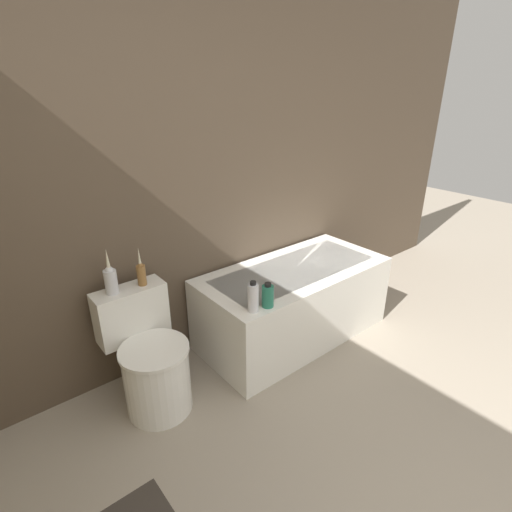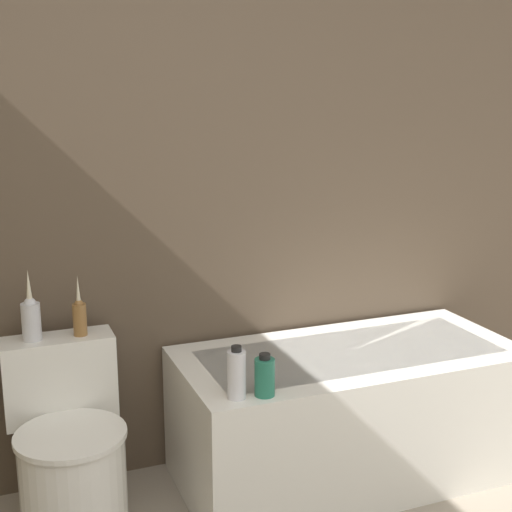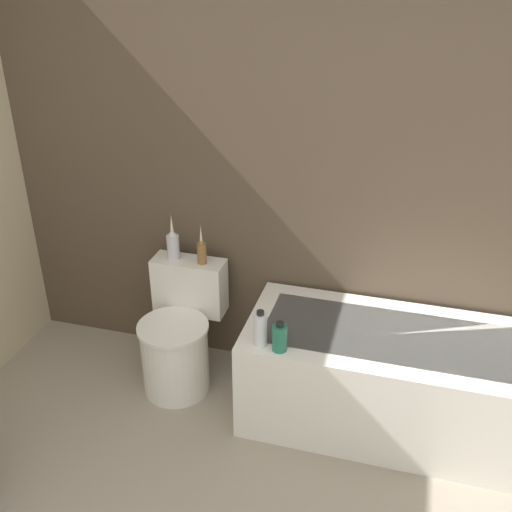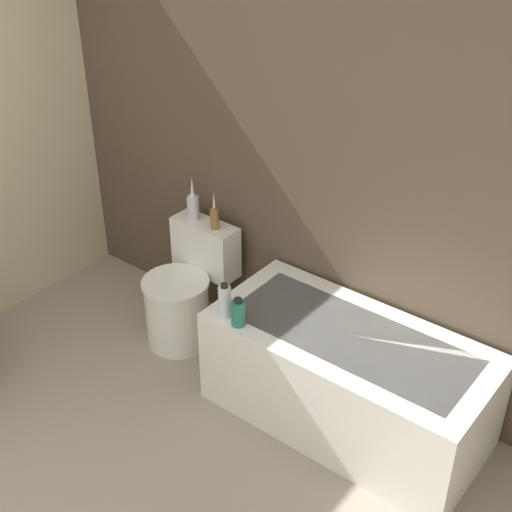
{
  "view_description": "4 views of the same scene",
  "coord_description": "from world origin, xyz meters",
  "px_view_note": "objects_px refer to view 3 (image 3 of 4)",
  "views": [
    {
      "loc": [
        -1.07,
        0.2,
        1.81
      ],
      "look_at": [
        0.33,
        1.91,
        0.83
      ],
      "focal_mm": 28.0,
      "sensor_mm": 36.0,
      "label": 1
    },
    {
      "loc": [
        -0.59,
        -0.41,
        1.62
      ],
      "look_at": [
        0.34,
        1.94,
        1.02
      ],
      "focal_mm": 50.0,
      "sensor_mm": 36.0,
      "label": 2
    },
    {
      "loc": [
        0.83,
        -0.51,
        2.3
      ],
      "look_at": [
        0.16,
        1.85,
        1.01
      ],
      "focal_mm": 42.0,
      "sensor_mm": 36.0,
      "label": 3
    },
    {
      "loc": [
        2.13,
        -0.42,
        2.73
      ],
      "look_at": [
        0.35,
        1.85,
        0.94
      ],
      "focal_mm": 50.0,
      "sensor_mm": 36.0,
      "label": 4
    }
  ],
  "objects_px": {
    "vase_silver": "(202,251)",
    "shampoo_bottle_short": "(280,337)",
    "toilet": "(179,338)",
    "vase_gold": "(173,244)",
    "shampoo_bottle_tall": "(260,329)",
    "bathtub": "(382,378)"
  },
  "relations": [
    {
      "from": "toilet",
      "to": "vase_gold",
      "type": "distance_m",
      "value": 0.54
    },
    {
      "from": "vase_gold",
      "to": "shampoo_bottle_short",
      "type": "xyz_separation_m",
      "value": [
        0.74,
        -0.49,
        -0.16
      ]
    },
    {
      "from": "vase_gold",
      "to": "vase_silver",
      "type": "distance_m",
      "value": 0.18
    },
    {
      "from": "toilet",
      "to": "vase_gold",
      "type": "xyz_separation_m",
      "value": [
        -0.09,
        0.2,
        0.49
      ]
    },
    {
      "from": "bathtub",
      "to": "vase_gold",
      "type": "xyz_separation_m",
      "value": [
        -1.24,
        0.22,
        0.51
      ]
    },
    {
      "from": "toilet",
      "to": "shampoo_bottle_short",
      "type": "bearing_deg",
      "value": -23.86
    },
    {
      "from": "bathtub",
      "to": "shampoo_bottle_short",
      "type": "xyz_separation_m",
      "value": [
        -0.49,
        -0.27,
        0.35
      ]
    },
    {
      "from": "vase_gold",
      "to": "shampoo_bottle_tall",
      "type": "relative_size",
      "value": 1.4
    },
    {
      "from": "shampoo_bottle_short",
      "to": "shampoo_bottle_tall",
      "type": "bearing_deg",
      "value": 171.32
    },
    {
      "from": "bathtub",
      "to": "vase_silver",
      "type": "xyz_separation_m",
      "value": [
        -1.06,
        0.21,
        0.49
      ]
    },
    {
      "from": "shampoo_bottle_tall",
      "to": "bathtub",
      "type": "bearing_deg",
      "value": 23.27
    },
    {
      "from": "toilet",
      "to": "bathtub",
      "type": "bearing_deg",
      "value": -0.95
    },
    {
      "from": "bathtub",
      "to": "shampoo_bottle_tall",
      "type": "distance_m",
      "value": 0.74
    },
    {
      "from": "vase_gold",
      "to": "shampoo_bottle_tall",
      "type": "bearing_deg",
      "value": -36.53
    },
    {
      "from": "toilet",
      "to": "vase_gold",
      "type": "relative_size",
      "value": 2.57
    },
    {
      "from": "shampoo_bottle_short",
      "to": "bathtub",
      "type": "bearing_deg",
      "value": 28.72
    },
    {
      "from": "shampoo_bottle_short",
      "to": "vase_gold",
      "type": "bearing_deg",
      "value": 146.51
    },
    {
      "from": "bathtub",
      "to": "shampoo_bottle_short",
      "type": "bearing_deg",
      "value": -151.28
    },
    {
      "from": "bathtub",
      "to": "shampoo_bottle_tall",
      "type": "xyz_separation_m",
      "value": [
        -0.59,
        -0.26,
        0.37
      ]
    },
    {
      "from": "vase_silver",
      "to": "shampoo_bottle_short",
      "type": "bearing_deg",
      "value": -40.24
    },
    {
      "from": "bathtub",
      "to": "shampoo_bottle_tall",
      "type": "relative_size",
      "value": 7.36
    },
    {
      "from": "toilet",
      "to": "shampoo_bottle_tall",
      "type": "distance_m",
      "value": 0.71
    }
  ]
}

